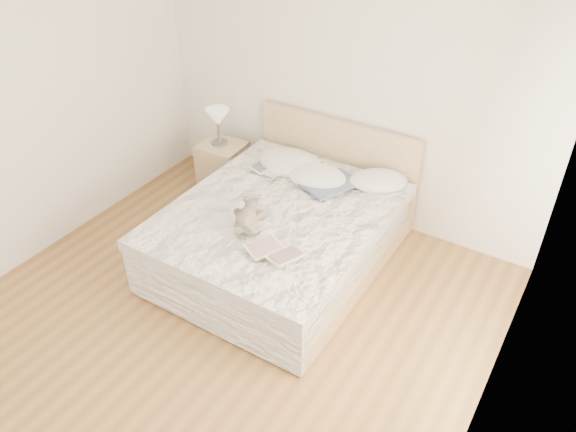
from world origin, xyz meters
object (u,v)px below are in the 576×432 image
object	(u,v)px
bed	(283,232)
childrens_book	(275,252)
photo_book	(270,169)
table_lamp	(218,119)
nightstand	(223,168)
teddy_bear	(247,224)

from	to	relation	value
bed	childrens_book	bearing A→B (deg)	-62.85
photo_book	childrens_book	distance (m)	1.24
photo_book	bed	bearing A→B (deg)	-34.62
bed	table_lamp	bearing A→B (deg)	151.11
table_lamp	photo_book	xyz separation A→B (m)	(0.80, -0.26, -0.21)
nightstand	teddy_bear	bearing A→B (deg)	-44.81
childrens_book	teddy_bear	bearing A→B (deg)	-179.39
bed	childrens_book	distance (m)	0.76
nightstand	childrens_book	world-z (taller)	childrens_book
teddy_bear	childrens_book	bearing A→B (deg)	-45.95
bed	childrens_book	xyz separation A→B (m)	(0.31, -0.61, 0.32)
bed	photo_book	distance (m)	0.65
childrens_book	nightstand	bearing A→B (deg)	163.07
table_lamp	nightstand	bearing A→B (deg)	-16.74
table_lamp	photo_book	world-z (taller)	table_lamp
photo_book	table_lamp	bearing A→B (deg)	171.96
nightstand	bed	bearing A→B (deg)	-29.14
nightstand	childrens_book	distance (m)	1.98
nightstand	teddy_bear	size ratio (longest dim) A/B	1.72
nightstand	photo_book	size ratio (longest dim) A/B	1.70
table_lamp	childrens_book	distance (m)	1.99
table_lamp	childrens_book	world-z (taller)	table_lamp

